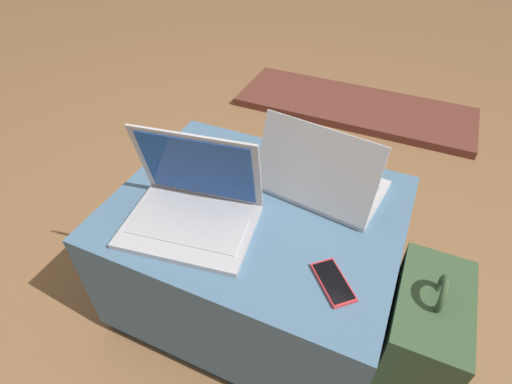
{
  "coord_description": "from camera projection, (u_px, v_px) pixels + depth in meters",
  "views": [
    {
      "loc": [
        0.34,
        -0.77,
        1.25
      ],
      "look_at": [
        0.01,
        -0.02,
        0.53
      ],
      "focal_mm": 28.0,
      "sensor_mm": 36.0,
      "label": 1
    }
  ],
  "objects": [
    {
      "name": "fireplace_hearth",
      "position": [
        354.0,
        107.0,
        2.44
      ],
      "size": [
        1.4,
        0.5,
        0.04
      ],
      "color": "brown",
      "rests_on": "ground_plane"
    },
    {
      "name": "backpack",
      "position": [
        417.0,
        348.0,
        1.09
      ],
      "size": [
        0.22,
        0.31,
        0.5
      ],
      "rotation": [
        0.0,
        0.0,
        1.58
      ],
      "color": "#385133",
      "rests_on": "ground_plane"
    },
    {
      "name": "laptop_far",
      "position": [
        321.0,
        179.0,
        1.17
      ],
      "size": [
        0.38,
        0.28,
        0.24
      ],
      "rotation": [
        0.0,
        0.0,
        3.0
      ],
      "color": "silver",
      "rests_on": "ottoman"
    },
    {
      "name": "ottoman",
      "position": [
        256.0,
        256.0,
        1.31
      ],
      "size": [
        0.83,
        0.66,
        0.45
      ],
      "color": "#2A3D4E",
      "rests_on": "ground_plane"
    },
    {
      "name": "ground_plane",
      "position": [
        256.0,
        296.0,
        1.46
      ],
      "size": [
        14.0,
        14.0,
        0.0
      ],
      "primitive_type": "plane",
      "color": "olive"
    },
    {
      "name": "laptop_near",
      "position": [
        192.0,
        206.0,
        1.08
      ],
      "size": [
        0.38,
        0.3,
        0.26
      ],
      "rotation": [
        0.0,
        0.0,
        0.15
      ],
      "color": "#B7B7BC",
      "rests_on": "ottoman"
    },
    {
      "name": "cell_phone",
      "position": [
        333.0,
        282.0,
        0.96
      ],
      "size": [
        0.13,
        0.14,
        0.01
      ],
      "rotation": [
        0.0,
        0.0,
        3.88
      ],
      "color": "red",
      "rests_on": "ottoman"
    }
  ]
}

